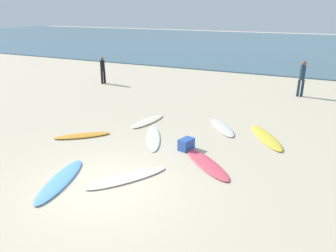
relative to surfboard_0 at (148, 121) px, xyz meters
The scene contains 13 objects.
ground_plane 5.21m from the surfboard_0, 73.78° to the right, with size 120.00×120.00×0.00m, color beige.
ocean_water 32.04m from the surfboard_0, 87.40° to the left, with size 120.00×40.00×0.08m, color #426675.
surfboard_0 is the anchor object (origin of this frame).
surfboard_1 4.32m from the surfboard_0, 37.48° to the right, with size 0.60×2.34×0.08m, color #E24B5D.
surfboard_2 2.81m from the surfboard_0, 120.62° to the right, with size 0.50×2.01×0.09m, color orange.
surfboard_3 3.04m from the surfboard_0, 10.84° to the left, with size 0.57×2.05×0.08m, color silver.
surfboard_4 5.27m from the surfboard_0, 88.38° to the right, with size 0.59×2.46×0.08m, color #569AE2.
surfboard_5 4.71m from the surfboard_0, ahead, with size 0.59×2.51×0.09m, color yellow.
surfboard_6 4.69m from the surfboard_0, 68.56° to the right, with size 0.54×2.38×0.07m, color white.
surfboard_7 1.80m from the surfboard_0, 55.36° to the right, with size 0.48×2.42×0.07m, color white.
beachgoer_near 8.91m from the surfboard_0, 52.78° to the left, with size 0.36×0.36×1.87m.
beachgoer_mid 7.91m from the surfboard_0, 138.93° to the left, with size 0.34×0.34×1.63m.
beach_cooler 3.09m from the surfboard_0, 37.15° to the right, with size 0.52×0.34×0.38m, color #2D56B2.
Camera 1 is at (4.59, -5.96, 4.45)m, focal length 34.34 mm.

